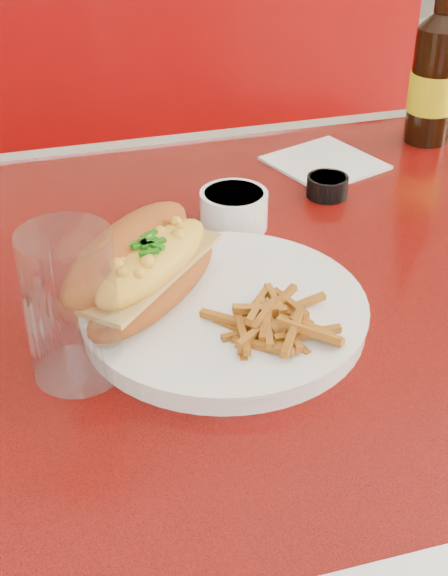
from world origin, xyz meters
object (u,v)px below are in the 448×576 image
object	(u,v)px
mac_hoagie	(144,267)
fork	(280,295)
dinner_plate	(224,311)
water_tumbler	(71,306)
diner_table	(331,374)
booth_bench_far	(185,266)
beer_bottle	(434,75)
sauce_cup_left	(133,257)
gravy_ramekin	(234,208)
sauce_cup_right	(327,185)

from	to	relation	value
mac_hoagie	fork	xyz separation A→B (m)	(0.13, -0.03, -0.04)
dinner_plate	water_tumbler	distance (m)	0.17
diner_table	booth_bench_far	bearing A→B (deg)	90.00
beer_bottle	water_tumbler	world-z (taller)	beer_bottle
mac_hoagie	water_tumbler	xyz separation A→B (m)	(-0.08, -0.07, 0.01)
booth_bench_far	sauce_cup_left	world-z (taller)	booth_bench_far
water_tumbler	diner_table	bearing A→B (deg)	19.41
diner_table	beer_bottle	distance (m)	0.47
dinner_plate	gravy_ramekin	world-z (taller)	gravy_ramekin
gravy_ramekin	sauce_cup_right	size ratio (longest dim) A/B	1.38
diner_table	sauce_cup_right	bearing A→B (deg)	73.48
dinner_plate	sauce_cup_right	size ratio (longest dim) A/B	4.77
sauce_cup_left	gravy_ramekin	bearing A→B (deg)	24.59
dinner_plate	sauce_cup_left	xyz separation A→B (m)	(-0.07, 0.13, 0.00)
beer_bottle	water_tumbler	distance (m)	0.70
fork	sauce_cup_left	xyz separation A→B (m)	(-0.13, 0.13, -0.01)
sauce_cup_left	water_tumbler	distance (m)	0.19
fork	dinner_plate	bearing A→B (deg)	58.75
fork	gravy_ramekin	distance (m)	0.19
sauce_cup_left	diner_table	bearing A→B (deg)	-13.67
dinner_plate	beer_bottle	world-z (taller)	beer_bottle
booth_bench_far	fork	distance (m)	1.02
mac_hoagie	water_tumbler	world-z (taller)	water_tumbler
gravy_ramekin	sauce_cup_right	xyz separation A→B (m)	(0.14, 0.05, -0.01)
fork	sauce_cup_left	bearing A→B (deg)	14.58
beer_bottle	diner_table	bearing A→B (deg)	-131.44
fork	sauce_cup_left	size ratio (longest dim) A/B	2.15
diner_table	mac_hoagie	size ratio (longest dim) A/B	5.64
sauce_cup_left	water_tumbler	world-z (taller)	water_tumbler
fork	gravy_ramekin	xyz separation A→B (m)	(0.01, 0.19, 0.00)
sauce_cup_right	water_tumbler	distance (m)	0.46
fork	sauce_cup_left	distance (m)	0.18
beer_bottle	water_tumbler	xyz separation A→B (m)	(-0.57, -0.40, -0.03)
mac_hoagie	water_tumbler	size ratio (longest dim) A/B	1.50
beer_bottle	mac_hoagie	bearing A→B (deg)	-145.80
diner_table	mac_hoagie	distance (m)	0.32
water_tumbler	mac_hoagie	bearing A→B (deg)	41.58
booth_bench_far	mac_hoagie	size ratio (longest dim) A/B	5.50
gravy_ramekin	fork	bearing A→B (deg)	-91.93
dinner_plate	booth_bench_far	bearing A→B (deg)	79.78
gravy_ramekin	sauce_cup_right	distance (m)	0.15
dinner_plate	sauce_cup_right	xyz separation A→B (m)	(0.21, 0.23, 0.00)
diner_table	water_tumbler	size ratio (longest dim) A/B	8.44
dinner_plate	gravy_ramekin	bearing A→B (deg)	70.65
dinner_plate	sauce_cup_left	size ratio (longest dim) A/B	4.75
mac_hoagie	beer_bottle	size ratio (longest dim) A/B	0.82
sauce_cup_left	beer_bottle	bearing A→B (deg)	26.08
diner_table	sauce_cup_left	world-z (taller)	sauce_cup_left
gravy_ramekin	sauce_cup_right	bearing A→B (deg)	18.06
gravy_ramekin	water_tumbler	distance (m)	0.32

